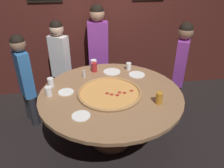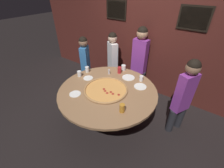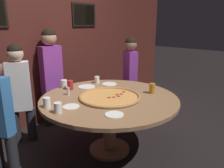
# 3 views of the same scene
# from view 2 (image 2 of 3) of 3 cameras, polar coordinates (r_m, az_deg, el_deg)

# --- Properties ---
(ground_plane) EXTENTS (24.00, 24.00, 0.00)m
(ground_plane) POSITION_cam_2_polar(r_m,az_deg,el_deg) (3.05, -1.42, -13.37)
(ground_plane) COLOR black
(back_wall) EXTENTS (6.40, 0.08, 2.60)m
(back_wall) POSITION_cam_2_polar(r_m,az_deg,el_deg) (3.44, 13.47, 17.40)
(back_wall) COLOR #4C1E19
(back_wall) RESTS_ON ground_plane
(dining_table) EXTENTS (1.67, 1.67, 0.74)m
(dining_table) POSITION_cam_2_polar(r_m,az_deg,el_deg) (2.63, -1.61, -4.24)
(dining_table) COLOR #936B47
(dining_table) RESTS_ON ground_plane
(giant_pizza) EXTENTS (0.75, 0.75, 0.03)m
(giant_pizza) POSITION_cam_2_polar(r_m,az_deg,el_deg) (2.54, -2.34, -2.02)
(giant_pizza) COLOR #E0994C
(giant_pizza) RESTS_ON dining_table
(drink_cup_far_left) EXTENTS (0.08, 0.08, 0.11)m
(drink_cup_far_left) POSITION_cam_2_polar(r_m,az_deg,el_deg) (2.96, -12.31, 3.85)
(drink_cup_far_left) COLOR white
(drink_cup_far_left) RESTS_ON dining_table
(drink_cup_centre_back) EXTENTS (0.08, 0.08, 0.13)m
(drink_cup_centre_back) POSITION_cam_2_polar(r_m,az_deg,el_deg) (3.00, 2.88, 5.33)
(drink_cup_centre_back) COLOR #B22328
(drink_cup_centre_back) RESTS_ON dining_table
(drink_cup_near_right) EXTENTS (0.09, 0.09, 0.11)m
(drink_cup_near_right) POSITION_cam_2_polar(r_m,az_deg,el_deg) (3.11, 4.40, 6.24)
(drink_cup_near_right) COLOR white
(drink_cup_near_right) RESTS_ON dining_table
(drink_cup_beside_pizza) EXTENTS (0.08, 0.08, 0.11)m
(drink_cup_beside_pizza) POSITION_cam_2_polar(r_m,az_deg,el_deg) (3.08, -9.46, 5.52)
(drink_cup_beside_pizza) COLOR white
(drink_cup_beside_pizza) RESTS_ON dining_table
(drink_cup_front_edge) EXTENTS (0.07, 0.07, 0.10)m
(drink_cup_front_edge) POSITION_cam_2_polar(r_m,az_deg,el_deg) (2.81, 11.08, 2.12)
(drink_cup_front_edge) COLOR white
(drink_cup_front_edge) RESTS_ON dining_table
(drink_cup_near_left) EXTENTS (0.08, 0.08, 0.13)m
(drink_cup_near_left) POSITION_cam_2_polar(r_m,az_deg,el_deg) (2.11, 3.87, -9.15)
(drink_cup_near_left) COLOR #BC7A23
(drink_cup_near_left) RESTS_ON dining_table
(white_plate_far_back) EXTENTS (0.19, 0.19, 0.01)m
(white_plate_far_back) POSITION_cam_2_polar(r_m,az_deg,el_deg) (2.52, -13.87, -3.69)
(white_plate_far_back) COLOR white
(white_plate_far_back) RESTS_ON dining_table
(white_plate_right_side) EXTENTS (0.22, 0.22, 0.01)m
(white_plate_right_side) POSITION_cam_2_polar(r_m,az_deg,el_deg) (2.66, 10.70, -0.95)
(white_plate_right_side) COLOR white
(white_plate_right_side) RESTS_ON dining_table
(white_plate_near_front) EXTENTS (0.24, 0.24, 0.01)m
(white_plate_near_front) POSITION_cam_2_polar(r_m,az_deg,el_deg) (2.88, 6.26, 2.48)
(white_plate_near_front) COLOR white
(white_plate_near_front) RESTS_ON dining_table
(white_plate_beside_cup) EXTENTS (0.18, 0.18, 0.01)m
(white_plate_beside_cup) POSITION_cam_2_polar(r_m,az_deg,el_deg) (2.89, -9.08, 2.25)
(white_plate_beside_cup) COLOR white
(white_plate_beside_cup) RESTS_ON dining_table
(condiment_shaker) EXTENTS (0.04, 0.04, 0.10)m
(condiment_shaker) POSITION_cam_2_polar(r_m,az_deg,el_deg) (2.97, -1.15, 4.67)
(condiment_shaker) COLOR silver
(condiment_shaker) RESTS_ON dining_table
(diner_centre_back) EXTENTS (0.27, 0.36, 1.39)m
(diner_centre_back) POSITION_cam_2_polar(r_m,az_deg,el_deg) (2.63, 25.75, -3.51)
(diner_centre_back) COLOR #232328
(diner_centre_back) RESTS_ON ground_plane
(diner_side_right) EXTENTS (0.35, 0.28, 1.36)m
(diner_side_right) POSITION_cam_2_polar(r_m,az_deg,el_deg) (3.60, 0.21, 10.02)
(diner_side_right) COLOR #232328
(diner_side_right) RESTS_ON ground_plane
(diner_far_left) EXTENTS (0.26, 0.34, 1.31)m
(diner_far_left) POSITION_cam_2_polar(r_m,az_deg,el_deg) (3.55, -10.16, 8.58)
(diner_far_left) COLOR #232328
(diner_far_left) RESTS_ON ground_plane
(diner_side_left) EXTENTS (0.39, 0.23, 1.54)m
(diner_side_left) POSITION_cam_2_polar(r_m,az_deg,el_deg) (3.43, 10.48, 9.94)
(diner_side_left) COLOR #232328
(diner_side_left) RESTS_ON ground_plane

